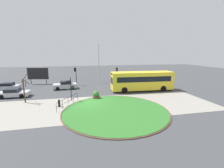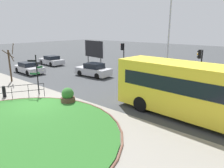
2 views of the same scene
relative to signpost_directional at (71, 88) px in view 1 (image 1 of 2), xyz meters
The scene contains 17 objects.
ground 3.22m from the signpost_directional, 33.11° to the right, with size 120.00×120.00×0.00m, color #3D3F42.
sidewalk_paving 4.17m from the signpost_directional, 53.88° to the right, with size 32.00×8.83×0.02m, color gray.
grass_island 7.30m from the signpost_directional, 44.20° to the right, with size 11.66×11.66×0.10m, color #2D6B28.
grass_kerb_ring 7.30m from the signpost_directional, 44.20° to the right, with size 11.97×11.97×0.11m, color brown.
signpost_directional is the anchor object (origin of this frame).
bollard_foreground 2.89m from the signpost_directional, 121.20° to the right, with size 0.26×0.26×0.93m.
railing_grass_edge 2.35m from the signpost_directional, 97.48° to the right, with size 2.25×4.12×1.09m.
bus_yellow 12.26m from the signpost_directional, 16.29° to the left, with size 10.72×3.03×3.27m.
car_near_lane 9.29m from the signpost_directional, 156.19° to the left, with size 4.31×2.01×1.31m.
car_far_lane 7.79m from the signpost_directional, 100.23° to the left, with size 4.24×2.09×1.48m.
car_trailing 14.43m from the signpost_directional, 142.35° to the left, with size 4.26×2.03×1.33m.
traffic_light_near 13.99m from the signpost_directional, 49.44° to the left, with size 0.48×0.32×3.42m.
traffic_light_far 10.57m from the signpost_directional, 87.52° to the left, with size 0.49×0.31×3.57m.
lamppost_tall 13.21m from the signpost_directional, 65.44° to the left, with size 0.32×0.32×8.33m.
billboard_left 15.29m from the signpost_directional, 118.29° to the left, with size 4.24×0.67×3.42m.
planter_near_signpost 3.71m from the signpost_directional, ahead, with size 1.03×1.03×1.13m.
street_tree_bare 5.88m from the signpost_directional, behind, with size 1.07×1.24×3.83m.
Camera 1 is at (-0.95, -19.40, 6.44)m, focal length 24.52 mm.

